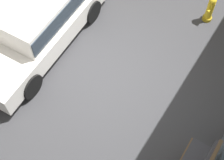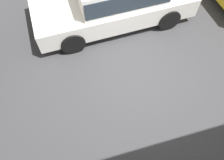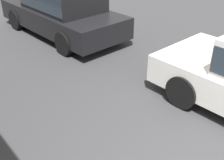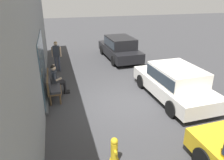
{
  "view_description": "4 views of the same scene",
  "coord_description": "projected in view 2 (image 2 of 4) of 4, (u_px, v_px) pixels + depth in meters",
  "views": [
    {
      "loc": [
        3.77,
        2.6,
        7.21
      ],
      "look_at": [
        0.43,
        0.46,
        0.8
      ],
      "focal_mm": 55.0,
      "sensor_mm": 36.0,
      "label": 1
    },
    {
      "loc": [
        1.35,
        2.6,
        4.66
      ],
      "look_at": [
        0.79,
        0.61,
        1.16
      ],
      "focal_mm": 35.0,
      "sensor_mm": 36.0,
      "label": 2
    },
    {
      "loc": [
        -1.19,
        2.6,
        3.07
      ],
      "look_at": [
        1.36,
        0.45,
        1.17
      ],
      "focal_mm": 45.0,
      "sensor_mm": 36.0,
      "label": 3
    },
    {
      "loc": [
        -7.58,
        2.6,
        4.42
      ],
      "look_at": [
        0.53,
        0.44,
        0.89
      ],
      "focal_mm": 35.0,
      "sensor_mm": 36.0,
      "label": 4
    }
  ],
  "objects": [
    {
      "name": "ground_plane",
      "position": [
        136.0,
        76.0,
        5.47
      ],
      "size": [
        60.0,
        60.0,
        0.0
      ],
      "primitive_type": "plane",
      "color": "#38383A"
    }
  ]
}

